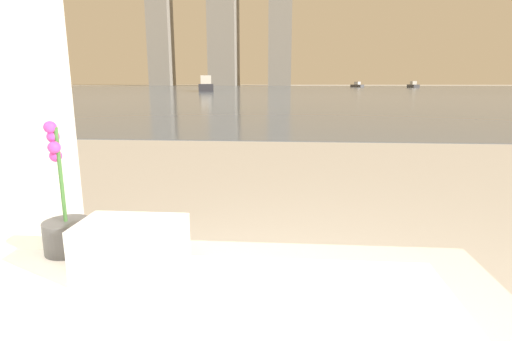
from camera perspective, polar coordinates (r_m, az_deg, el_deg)
potted_orchid at (r=1.44m, az=-25.50°, el=-7.33°), size 0.14×0.14×0.43m
towel_stack at (r=1.21m, az=-17.29°, el=-10.64°), size 0.29×0.18×0.16m
harbor_water at (r=62.24m, az=4.24°, el=11.53°), size 180.00×110.00×0.01m
harbor_boat_0 at (r=83.38m, az=21.54°, el=11.26°), size 1.50×3.34×1.21m
harbor_boat_1 at (r=23.91m, az=-26.99°, el=9.67°), size 2.28×3.33×1.18m
harbor_boat_2 at (r=86.11m, az=14.26°, el=11.73°), size 2.50×3.01×1.11m
harbor_boat_3 at (r=47.52m, az=-7.15°, el=11.93°), size 2.51×4.97×1.78m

